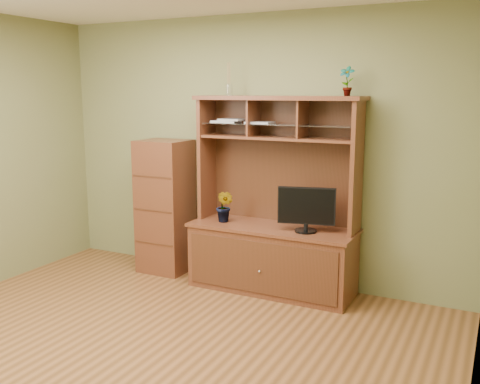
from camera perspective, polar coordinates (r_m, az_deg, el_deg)
The scene contains 8 objects.
room at distance 3.80m, azimuth -11.63°, elevation 1.52°, with size 4.54×4.04×2.74m.
media_hutch at distance 5.27m, azimuth 3.55°, elevation -4.95°, with size 1.66×0.61×1.90m.
monitor at distance 4.98m, azimuth 7.08°, elevation -1.77°, with size 0.53×0.21×0.42m.
orchid_plant at distance 5.33m, azimuth -1.64°, elevation -1.55°, with size 0.18×0.14×0.32m, color #285C1F.
top_plant at distance 4.93m, azimuth 11.34°, elevation 11.55°, with size 0.14×0.09×0.27m, color #2B6C25.
reed_diffuser at distance 5.37m, azimuth -1.19°, elevation 11.58°, with size 0.06×0.06×0.32m.
magazines at distance 5.33m, azimuth -0.13°, elevation 7.55°, with size 0.63×0.21×0.04m.
side_cabinet at distance 5.84m, azimuth -7.97°, elevation -1.51°, with size 0.51×0.47×1.43m.
Camera 1 is at (2.33, -2.95, 1.94)m, focal length 40.00 mm.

